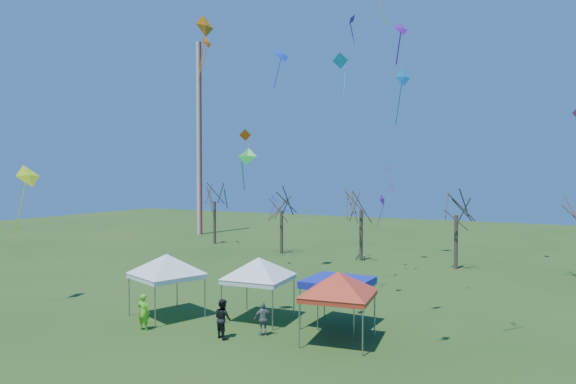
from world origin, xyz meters
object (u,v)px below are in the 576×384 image
(tree_1, at_px, (281,195))
(tent_white_mid, at_px, (259,262))
(tent_red, at_px, (339,276))
(tent_blue, at_px, (338,283))
(tent_white_west, at_px, (167,258))
(radio_mast, at_px, (199,139))
(person_green, at_px, (144,312))
(tree_3, at_px, (456,196))
(person_dark, at_px, (223,319))
(tree_0, at_px, (214,186))
(tree_2, at_px, (361,192))
(person_grey, at_px, (263,319))

(tree_1, height_order, tent_white_mid, tree_1)
(tent_red, bearing_deg, tent_blue, 112.46)
(tent_white_west, bearing_deg, tent_red, 1.90)
(tent_white_mid, bearing_deg, tent_white_west, -159.48)
(radio_mast, bearing_deg, person_green, -56.47)
(tree_3, distance_m, person_dark, 25.35)
(tree_0, height_order, tree_1, tree_0)
(tent_white_mid, bearing_deg, radio_mast, 131.82)
(tent_white_west, bearing_deg, tree_2, 81.69)
(tree_2, relative_size, person_dark, 4.34)
(radio_mast, relative_size, tree_0, 2.96)
(tent_white_west, height_order, person_grey, tent_white_west)
(person_dark, xyz_separation_m, person_grey, (1.55, 1.22, -0.12))
(tree_1, height_order, tree_3, tree_3)
(person_green, bearing_deg, tent_red, -170.14)
(tree_1, distance_m, person_green, 26.35)
(tree_2, bearing_deg, tree_0, 170.76)
(radio_mast, xyz_separation_m, tree_2, (25.63, -9.62, -6.21))
(person_dark, bearing_deg, tree_1, -44.26)
(tent_red, height_order, person_green, tent_red)
(tree_3, height_order, tent_white_west, tree_3)
(tree_1, bearing_deg, tree_2, -1.85)
(tent_red, distance_m, person_green, 10.09)
(tent_white_mid, bearing_deg, tree_2, 94.24)
(tent_blue, height_order, person_green, tent_blue)
(radio_mast, distance_m, tree_3, 36.04)
(tree_1, relative_size, tent_white_mid, 1.70)
(radio_mast, relative_size, tent_red, 5.77)
(person_grey, relative_size, person_green, 0.90)
(tent_white_west, xyz_separation_m, tent_red, (10.05, 0.33, -0.13))
(radio_mast, relative_size, tree_3, 3.16)
(tree_0, height_order, tent_red, tree_0)
(person_dark, bearing_deg, person_green, 33.88)
(tree_0, xyz_separation_m, tent_white_west, (15.19, -25.56, -3.25))
(tent_white_west, height_order, tent_blue, tent_white_west)
(person_grey, bearing_deg, person_green, -20.25)
(tree_1, relative_size, tree_2, 0.92)
(tree_0, distance_m, tent_white_mid, 31.24)
(tent_blue, bearing_deg, tree_3, 82.33)
(person_dark, xyz_separation_m, person_green, (-4.29, -0.78, -0.03))
(tree_3, height_order, person_grey, tree_3)
(tree_2, bearing_deg, person_dark, -86.24)
(tree_3, bearing_deg, tent_white_west, -117.75)
(person_dark, relative_size, person_grey, 1.15)
(tree_2, xyz_separation_m, person_green, (-2.70, -24.99, -5.38))
(tent_white_west, bearing_deg, tree_3, 62.25)
(tree_0, height_order, person_green, tree_0)
(tree_1, height_order, person_dark, tree_1)
(tree_1, relative_size, tent_white_west, 1.77)
(person_grey, bearing_deg, tent_red, 152.73)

